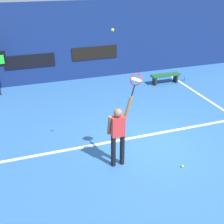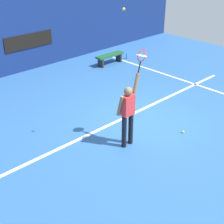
% 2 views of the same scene
% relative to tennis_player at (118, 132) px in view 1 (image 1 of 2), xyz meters
% --- Properties ---
extents(ground_plane, '(18.00, 18.00, 0.00)m').
position_rel_tennis_player_xyz_m(ground_plane, '(1.27, 0.61, -1.01)').
color(ground_plane, '#2D609E').
extents(back_wall, '(18.00, 0.20, 3.57)m').
position_rel_tennis_player_xyz_m(back_wall, '(1.27, 6.98, 0.77)').
color(back_wall, navy).
rests_on(back_wall, ground_plane).
extents(sponsor_banner_center, '(2.20, 0.03, 0.60)m').
position_rel_tennis_player_xyz_m(sponsor_banner_center, '(1.27, 6.86, 0.22)').
color(sponsor_banner_center, black).
extents(sponsor_banner_portside, '(2.20, 0.03, 0.60)m').
position_rel_tennis_player_xyz_m(sponsor_banner_portside, '(-1.73, 6.86, 0.09)').
color(sponsor_banner_portside, black).
extents(court_baseline, '(10.00, 0.10, 0.01)m').
position_rel_tennis_player_xyz_m(court_baseline, '(1.27, 1.10, -1.00)').
color(court_baseline, white).
rests_on(court_baseline, ground_plane).
extents(court_sideline, '(0.10, 7.00, 0.01)m').
position_rel_tennis_player_xyz_m(court_sideline, '(4.90, 2.61, -1.00)').
color(court_sideline, white).
rests_on(court_sideline, ground_plane).
extents(tennis_player, '(0.63, 0.31, 1.98)m').
position_rel_tennis_player_xyz_m(tennis_player, '(0.00, 0.00, 0.00)').
color(tennis_player, black).
rests_on(tennis_player, ground_plane).
extents(tennis_racket, '(0.38, 0.27, 0.63)m').
position_rel_tennis_player_xyz_m(tennis_racket, '(0.44, -0.00, 1.36)').
color(tennis_racket, black).
extents(tennis_ball, '(0.07, 0.07, 0.07)m').
position_rel_tennis_player_xyz_m(tennis_ball, '(-0.12, 0.09, 2.56)').
color(tennis_ball, '#CCE033').
extents(court_bench, '(1.40, 0.36, 0.45)m').
position_rel_tennis_player_xyz_m(court_bench, '(4.15, 5.06, -0.67)').
color(court_bench, '#1E592D').
rests_on(court_bench, ground_plane).
extents(water_bottle, '(0.07, 0.07, 0.24)m').
position_rel_tennis_player_xyz_m(water_bottle, '(5.23, 5.06, -0.89)').
color(water_bottle, '#338CD8').
rests_on(water_bottle, ground_plane).
extents(spare_ball, '(0.07, 0.07, 0.07)m').
position_rel_tennis_player_xyz_m(spare_ball, '(1.60, -0.68, -0.98)').
color(spare_ball, '#CCE033').
rests_on(spare_ball, ground_plane).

